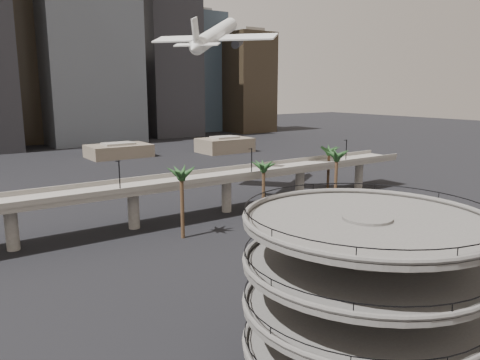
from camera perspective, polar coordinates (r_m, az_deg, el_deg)
ground at (r=60.83m, az=19.62°, el=-16.33°), size 700.00×700.00×0.00m
parking_ramp at (r=45.02m, az=14.84°, el=-12.25°), size 22.20×22.20×17.35m
overpass at (r=98.43m, az=-7.01°, el=-0.67°), size 130.00×9.30×14.70m
palm_trees at (r=103.54m, az=5.48°, el=2.18°), size 54.40×18.40×14.00m
low_buildings at (r=181.78m, az=-18.16°, el=2.88°), size 135.00×27.50×6.80m
skyline at (r=255.16m, az=-22.10°, el=14.73°), size 269.00×86.00×127.39m
airborne_jet at (r=116.87m, az=-3.06°, el=17.19°), size 28.02×26.73×12.85m
car_a at (r=62.81m, az=2.96°, el=-14.00°), size 4.41×1.99×1.47m
car_b at (r=71.80m, az=11.67°, el=-10.91°), size 4.57×2.93×1.42m
car_c at (r=95.34m, az=21.68°, el=-5.83°), size 5.72×2.40×1.65m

